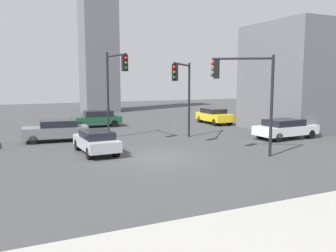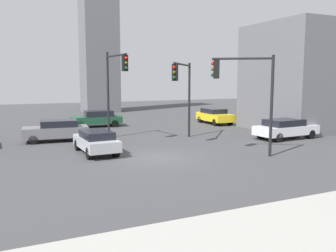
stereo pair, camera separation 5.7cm
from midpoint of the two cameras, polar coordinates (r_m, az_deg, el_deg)
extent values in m
plane|color=#424244|center=(19.12, -1.77, -4.98)|extent=(96.50, 96.50, 0.00)
cube|color=#A8A59E|center=(10.64, 22.30, -15.35)|extent=(29.24, 4.32, 0.15)
cylinder|color=black|center=(25.54, -9.58, 4.80)|extent=(0.16, 0.16, 5.99)
cylinder|color=black|center=(24.11, -8.31, 11.04)|extent=(0.46, 3.15, 0.12)
cube|color=black|center=(22.86, -6.96, 9.89)|extent=(0.35, 0.35, 1.00)
sphere|color=red|center=(22.70, -6.76, 10.67)|extent=(0.20, 0.20, 0.20)
sphere|color=#594714|center=(22.68, -6.75, 9.91)|extent=(0.20, 0.20, 0.20)
sphere|color=#14471E|center=(22.67, -6.74, 9.16)|extent=(0.20, 0.20, 0.20)
cylinder|color=black|center=(19.78, 16.04, 3.02)|extent=(0.16, 0.16, 5.38)
cylinder|color=black|center=(19.61, 11.64, 10.46)|extent=(2.71, 1.85, 0.12)
cube|color=black|center=(19.57, 7.64, 8.94)|extent=(0.44, 0.44, 1.00)
sphere|color=red|center=(19.58, 7.06, 9.82)|extent=(0.20, 0.20, 0.20)
sphere|color=#594714|center=(19.57, 7.05, 8.95)|extent=(0.20, 0.20, 0.20)
sphere|color=#14471E|center=(19.57, 7.03, 8.07)|extent=(0.20, 0.20, 0.20)
cylinder|color=black|center=(25.74, 3.30, 4.11)|extent=(0.16, 0.16, 5.27)
cylinder|color=black|center=(23.54, 2.23, 9.74)|extent=(2.96, 3.50, 0.12)
cube|color=black|center=(21.60, 1.04, 8.50)|extent=(0.45, 0.45, 1.00)
sphere|color=red|center=(21.41, 0.91, 9.31)|extent=(0.20, 0.20, 0.20)
sphere|color=#594714|center=(21.40, 0.91, 8.51)|extent=(0.20, 0.20, 0.20)
sphere|color=#14471E|center=(21.40, 0.91, 7.71)|extent=(0.20, 0.20, 0.20)
cube|color=silver|center=(26.33, 18.15, -0.58)|extent=(4.63, 2.16, 0.61)
cube|color=black|center=(26.10, 17.85, 0.49)|extent=(2.62, 1.82, 0.49)
cylinder|color=black|center=(28.02, 19.15, -0.80)|extent=(0.64, 0.38, 0.62)
cylinder|color=black|center=(26.99, 21.59, -1.21)|extent=(0.64, 0.38, 0.62)
cylinder|color=black|center=(25.86, 14.50, -1.28)|extent=(0.64, 0.38, 0.62)
cylinder|color=black|center=(24.73, 16.96, -1.75)|extent=(0.64, 0.38, 0.62)
cube|color=slate|center=(25.10, -17.48, -0.90)|extent=(4.32, 2.17, 0.69)
cube|color=black|center=(25.04, -17.05, 0.35)|extent=(2.47, 1.78, 0.48)
cylinder|color=black|center=(24.43, -20.71, -2.07)|extent=(0.61, 0.37, 0.58)
cylinder|color=black|center=(25.86, -20.65, -1.56)|extent=(0.61, 0.37, 0.58)
cylinder|color=black|center=(24.52, -14.07, -1.78)|extent=(0.61, 0.37, 0.58)
cylinder|color=black|center=(25.95, -14.38, -1.29)|extent=(0.61, 0.37, 0.58)
cube|color=yellow|center=(33.81, 7.34, 1.45)|extent=(1.93, 4.20, 0.67)
cube|color=black|center=(33.94, 7.18, 2.38)|extent=(1.66, 2.37, 0.47)
cylinder|color=black|center=(33.04, 9.68, 0.69)|extent=(0.34, 0.64, 0.63)
cylinder|color=black|center=(32.26, 7.47, 0.58)|extent=(0.34, 0.64, 0.63)
cylinder|color=black|center=(35.42, 7.20, 1.18)|extent=(0.34, 0.64, 0.63)
cylinder|color=black|center=(34.70, 5.10, 1.08)|extent=(0.34, 0.64, 0.63)
cube|color=#19472D|center=(32.04, -11.39, 0.98)|extent=(4.37, 2.25, 0.60)
cube|color=black|center=(32.02, -11.04, 1.93)|extent=(2.50, 1.87, 0.54)
cylinder|color=black|center=(31.10, -13.77, 0.17)|extent=(0.65, 0.39, 0.62)
cylinder|color=black|center=(32.66, -14.10, 0.49)|extent=(0.65, 0.39, 0.62)
cylinder|color=black|center=(31.56, -8.57, 0.40)|extent=(0.65, 0.39, 0.62)
cylinder|color=black|center=(33.10, -9.14, 0.71)|extent=(0.65, 0.39, 0.62)
cube|color=#ADB2B7|center=(20.41, -11.44, -2.61)|extent=(1.82, 4.03, 0.57)
cube|color=black|center=(20.14, -11.32, -1.39)|extent=(1.56, 2.27, 0.45)
cylinder|color=black|center=(21.58, -14.16, -2.92)|extent=(0.33, 0.65, 0.64)
cylinder|color=black|center=(21.92, -10.62, -2.67)|extent=(0.33, 0.65, 0.64)
cylinder|color=black|center=(19.00, -12.35, -4.25)|extent=(0.33, 0.65, 0.64)
cylinder|color=black|center=(19.38, -8.37, -3.93)|extent=(0.33, 0.65, 0.64)
cube|color=slate|center=(34.50, 25.06, 6.95)|extent=(15.30, 7.53, 8.52)
cube|color=slate|center=(47.68, -11.13, 16.50)|extent=(4.26, 4.26, 23.56)
camera|label=1|loc=(0.03, -90.07, -0.01)|focal=38.37mm
camera|label=2|loc=(0.03, 89.93, 0.01)|focal=38.37mm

